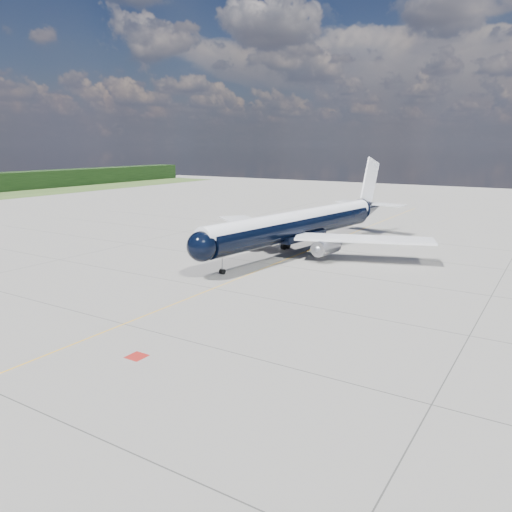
# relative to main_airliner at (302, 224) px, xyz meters

# --- Properties ---
(ground) EXTENTS (320.00, 320.00, 0.00)m
(ground) POSITION_rel_main_airliner_xyz_m (0.53, -5.36, -4.74)
(ground) COLOR gray
(ground) RESTS_ON ground
(taxiway_centerline) EXTENTS (0.16, 160.00, 0.01)m
(taxiway_centerline) POSITION_rel_main_airliner_xyz_m (0.53, -10.36, -4.74)
(taxiway_centerline) COLOR #F7AC0D
(taxiway_centerline) RESTS_ON ground
(red_marking) EXTENTS (1.60, 1.60, 0.01)m
(red_marking) POSITION_rel_main_airliner_xyz_m (7.33, -45.36, -4.74)
(red_marking) COLOR maroon
(red_marking) RESTS_ON ground
(main_airliner) EXTENTS (43.05, 52.80, 15.27)m
(main_airliner) POSITION_rel_main_airliner_xyz_m (0.00, 0.00, 0.00)
(main_airliner) COLOR black
(main_airliner) RESTS_ON ground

